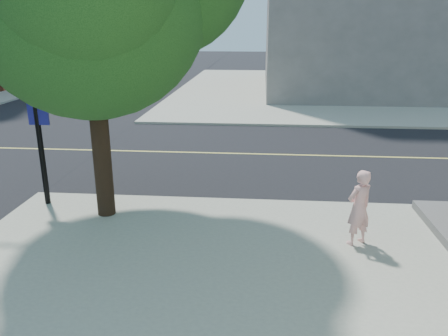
{
  "coord_description": "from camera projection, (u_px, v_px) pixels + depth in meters",
  "views": [
    {
      "loc": [
        4.76,
        -10.33,
        4.25
      ],
      "look_at": [
        3.97,
        -1.18,
        1.3
      ],
      "focal_mm": 35.46,
      "sensor_mm": 36.0,
      "label": 1
    }
  ],
  "objects": [
    {
      "name": "road_ew",
      "position": [
        127.0,
        151.0,
        15.75
      ],
      "size": [
        140.0,
        9.0,
        0.01
      ],
      "primitive_type": "cube",
      "color": "black",
      "rests_on": "ground"
    },
    {
      "name": "ground",
      "position": [
        76.0,
        198.0,
        11.49
      ],
      "size": [
        140.0,
        140.0,
        0.0
      ],
      "primitive_type": "plane",
      "color": "black",
      "rests_on": "ground"
    },
    {
      "name": "sidewalk_ne",
      "position": [
        388.0,
        89.0,
        30.76
      ],
      "size": [
        29.0,
        25.0,
        0.12
      ],
      "primitive_type": "cube",
      "color": "#A6A692",
      "rests_on": "ground"
    },
    {
      "name": "man_on_phone",
      "position": [
        359.0,
        208.0,
        8.59
      ],
      "size": [
        0.67,
        0.61,
        1.54
      ],
      "primitive_type": "imported",
      "rotation": [
        0.0,
        0.0,
        3.7
      ],
      "color": "#F6B0A9",
      "rests_on": "sidewalk_se"
    }
  ]
}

